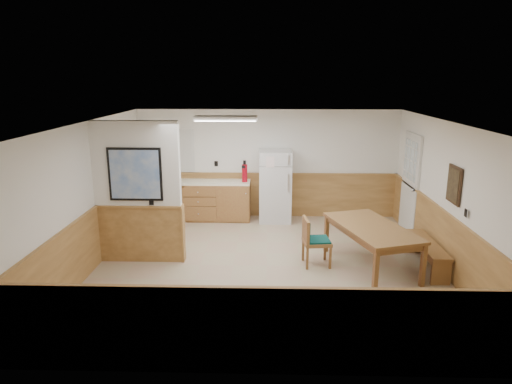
{
  "coord_description": "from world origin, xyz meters",
  "views": [
    {
      "loc": [
        0.02,
        -7.42,
        3.21
      ],
      "look_at": [
        -0.2,
        0.4,
        1.23
      ],
      "focal_mm": 32.0,
      "sensor_mm": 36.0,
      "label": 1
    }
  ],
  "objects_px": {
    "dining_chair": "(312,238)",
    "fire_extinguisher": "(245,173)",
    "refrigerator": "(275,186)",
    "soap_bottle": "(173,177)",
    "dining_table": "(371,231)",
    "dining_bench": "(427,249)"
  },
  "relations": [
    {
      "from": "dining_bench",
      "to": "soap_bottle",
      "type": "bearing_deg",
      "value": 151.67
    },
    {
      "from": "refrigerator",
      "to": "fire_extinguisher",
      "type": "relative_size",
      "value": 3.32
    },
    {
      "from": "refrigerator",
      "to": "dining_table",
      "type": "distance_m",
      "value": 3.09
    },
    {
      "from": "refrigerator",
      "to": "soap_bottle",
      "type": "distance_m",
      "value": 2.34
    },
    {
      "from": "refrigerator",
      "to": "dining_bench",
      "type": "xyz_separation_m",
      "value": [
        2.59,
        -2.61,
        -0.47
      ]
    },
    {
      "from": "dining_table",
      "to": "fire_extinguisher",
      "type": "height_order",
      "value": "fire_extinguisher"
    },
    {
      "from": "dining_bench",
      "to": "soap_bottle",
      "type": "height_order",
      "value": "soap_bottle"
    },
    {
      "from": "dining_table",
      "to": "dining_chair",
      "type": "xyz_separation_m",
      "value": [
        -1.0,
        0.08,
        -0.17
      ]
    },
    {
      "from": "dining_table",
      "to": "dining_bench",
      "type": "bearing_deg",
      "value": -16.14
    },
    {
      "from": "refrigerator",
      "to": "soap_bottle",
      "type": "height_order",
      "value": "refrigerator"
    },
    {
      "from": "refrigerator",
      "to": "dining_bench",
      "type": "bearing_deg",
      "value": -46.27
    },
    {
      "from": "dining_table",
      "to": "soap_bottle",
      "type": "xyz_separation_m",
      "value": [
        -3.94,
        2.68,
        0.34
      ]
    },
    {
      "from": "soap_bottle",
      "to": "dining_bench",
      "type": "bearing_deg",
      "value": -28.35
    },
    {
      "from": "dining_table",
      "to": "refrigerator",
      "type": "bearing_deg",
      "value": 103.9
    },
    {
      "from": "refrigerator",
      "to": "soap_bottle",
      "type": "bearing_deg",
      "value": 177.93
    },
    {
      "from": "dining_chair",
      "to": "fire_extinguisher",
      "type": "height_order",
      "value": "fire_extinguisher"
    },
    {
      "from": "dining_chair",
      "to": "dining_table",
      "type": "bearing_deg",
      "value": -10.86
    },
    {
      "from": "dining_bench",
      "to": "soap_bottle",
      "type": "xyz_separation_m",
      "value": [
        -4.92,
        2.65,
        0.66
      ]
    },
    {
      "from": "soap_bottle",
      "to": "fire_extinguisher",
      "type": "bearing_deg",
      "value": -1.1
    },
    {
      "from": "dining_chair",
      "to": "soap_bottle",
      "type": "bearing_deg",
      "value": 132.37
    },
    {
      "from": "dining_bench",
      "to": "dining_table",
      "type": "bearing_deg",
      "value": -178.58
    },
    {
      "from": "dining_bench",
      "to": "dining_chair",
      "type": "height_order",
      "value": "dining_chair"
    }
  ]
}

